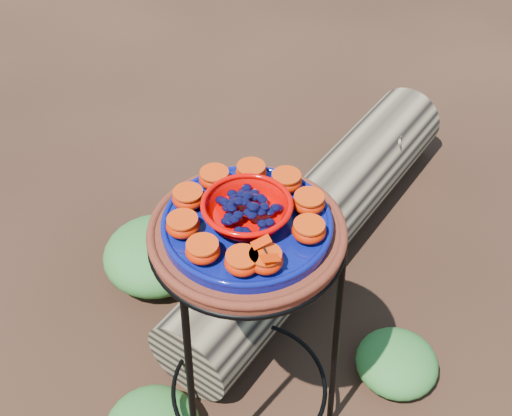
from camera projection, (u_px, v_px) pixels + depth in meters
name	position (u px, v px, depth m)	size (l,w,h in m)	color
ground	(250.00, 415.00, 1.78)	(60.00, 60.00, 0.00)	black
plant_stand	(249.00, 341.00, 1.54)	(0.44, 0.44, 0.70)	black
terracotta_saucer	(247.00, 234.00, 1.29)	(0.39, 0.39, 0.03)	#5A150D
cobalt_plate	(247.00, 225.00, 1.27)	(0.34, 0.34, 0.02)	#07085B
red_bowl	(247.00, 212.00, 1.25)	(0.17, 0.17, 0.05)	#CC0200
glass_gems	(247.00, 199.00, 1.22)	(0.13, 0.13, 0.02)	black
orange_half_0	(265.00, 260.00, 1.16)	(0.07, 0.07, 0.04)	#A61400
orange_half_1	(309.00, 231.00, 1.22)	(0.07, 0.07, 0.04)	#A61400
orange_half_2	(309.00, 203.00, 1.27)	(0.07, 0.07, 0.04)	#A61400
orange_half_3	(286.00, 181.00, 1.32)	(0.07, 0.07, 0.04)	#A61400
orange_half_4	(251.00, 172.00, 1.34)	(0.07, 0.07, 0.04)	#A61400
orange_half_5	(215.00, 178.00, 1.33)	(0.07, 0.07, 0.04)	#A61400
orange_half_6	(188.00, 198.00, 1.28)	(0.07, 0.07, 0.04)	#A61400
orange_half_7	(183.00, 225.00, 1.23)	(0.07, 0.07, 0.04)	#A61400
orange_half_8	(203.00, 251.00, 1.18)	(0.07, 0.07, 0.04)	#A61400
orange_half_9	(242.00, 262.00, 1.16)	(0.07, 0.07, 0.04)	#A61400
butterfly	(266.00, 251.00, 1.14)	(0.08, 0.05, 0.01)	red
driftwood_log	(319.00, 217.00, 2.16)	(1.42, 0.37, 0.27)	black
foliage_right	(397.00, 362.00, 1.83)	(0.24, 0.24, 0.12)	#2A6F2D
foliage_back	(156.00, 253.00, 2.11)	(0.35, 0.35, 0.17)	#2A6F2D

